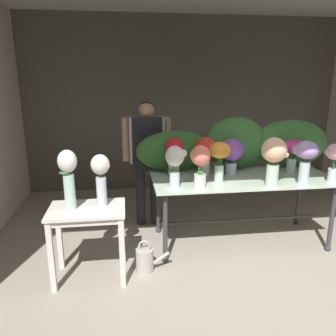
% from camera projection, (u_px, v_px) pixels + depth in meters
% --- Properties ---
extents(ground_plane, '(8.72, 8.72, 0.00)m').
position_uv_depth(ground_plane, '(210.00, 232.00, 4.28)').
color(ground_plane, '#9E9384').
extents(wall_back, '(5.52, 0.12, 2.93)m').
position_uv_depth(wall_back, '(184.00, 105.00, 5.78)').
color(wall_back, '#5B564C').
rests_on(wall_back, ground).
extents(display_table_glass, '(2.09, 0.93, 0.82)m').
position_uv_depth(display_table_glass, '(241.00, 186.00, 3.87)').
color(display_table_glass, silver).
rests_on(display_table_glass, ground).
extents(side_table_white, '(0.72, 0.49, 0.73)m').
position_uv_depth(side_table_white, '(87.00, 219.00, 3.17)').
color(side_table_white, silver).
rests_on(side_table_white, ground).
extents(florist, '(0.62, 0.24, 1.64)m').
position_uv_depth(florist, '(147.00, 150.00, 4.27)').
color(florist, '#232328').
rests_on(florist, ground).
extents(foliage_backdrop, '(2.44, 0.30, 0.65)m').
position_uv_depth(foliage_backdrop, '(240.00, 145.00, 4.10)').
color(foliage_backdrop, '#2D6028').
rests_on(foliage_backdrop, display_table_glass).
extents(vase_peach_stock, '(0.28, 0.26, 0.52)m').
position_uv_depth(vase_peach_stock, '(274.00, 156.00, 3.43)').
color(vase_peach_stock, silver).
rests_on(vase_peach_stock, display_table_glass).
extents(vase_ivory_lilies, '(0.22, 0.20, 0.44)m').
position_uv_depth(vase_ivory_lilies, '(175.00, 161.00, 3.43)').
color(vase_ivory_lilies, silver).
rests_on(vase_ivory_lilies, display_table_glass).
extents(vase_lilac_hydrangea, '(0.28, 0.25, 0.47)m').
position_uv_depth(vase_lilac_hydrangea, '(305.00, 156.00, 3.52)').
color(vase_lilac_hydrangea, silver).
rests_on(vase_lilac_hydrangea, display_table_glass).
extents(vase_coral_peonies, '(0.21, 0.20, 0.45)m').
position_uv_depth(vase_coral_peonies, '(200.00, 162.00, 3.39)').
color(vase_coral_peonies, silver).
rests_on(vase_coral_peonies, display_table_glass).
extents(vase_violet_roses, '(0.28, 0.28, 0.43)m').
position_uv_depth(vase_violet_roses, '(231.00, 153.00, 3.85)').
color(vase_violet_roses, silver).
rests_on(vase_violet_roses, display_table_glass).
extents(vase_sunset_ranunculus, '(0.23, 0.23, 0.45)m').
position_uv_depth(vase_sunset_ranunculus, '(219.00, 156.00, 3.54)').
color(vase_sunset_ranunculus, silver).
rests_on(vase_sunset_ranunculus, display_table_glass).
extents(vase_blush_anemones, '(0.21, 0.20, 0.42)m').
position_uv_depth(vase_blush_anemones, '(334.00, 157.00, 3.59)').
color(vase_blush_anemones, silver).
rests_on(vase_blush_anemones, display_table_glass).
extents(vase_magenta_freesia, '(0.26, 0.22, 0.40)m').
position_uv_depth(vase_magenta_freesia, '(293.00, 151.00, 3.94)').
color(vase_magenta_freesia, silver).
rests_on(vase_magenta_freesia, display_table_glass).
extents(vase_crimson_carnations, '(0.21, 0.21, 0.45)m').
position_uv_depth(vase_crimson_carnations, '(174.00, 154.00, 3.81)').
color(vase_crimson_carnations, silver).
rests_on(vase_crimson_carnations, display_table_glass).
extents(vase_scarlet_tulips, '(0.25, 0.25, 0.45)m').
position_uv_depth(vase_scarlet_tulips, '(205.00, 151.00, 3.81)').
color(vase_scarlet_tulips, silver).
rests_on(vase_scarlet_tulips, display_table_glass).
extents(vase_white_roses_tall, '(0.18, 0.17, 0.57)m').
position_uv_depth(vase_white_roses_tall, '(68.00, 176.00, 3.04)').
color(vase_white_roses_tall, silver).
rests_on(vase_white_roses_tall, side_table_white).
extents(vase_cream_lisianthus_tall, '(0.18, 0.18, 0.51)m').
position_uv_depth(vase_cream_lisianthus_tall, '(101.00, 176.00, 3.13)').
color(vase_cream_lisianthus_tall, silver).
rests_on(vase_cream_lisianthus_tall, side_table_white).
extents(watering_can, '(0.35, 0.18, 0.34)m').
position_uv_depth(watering_can, '(145.00, 260.00, 3.40)').
color(watering_can, '#B7B2A8').
rests_on(watering_can, ground).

